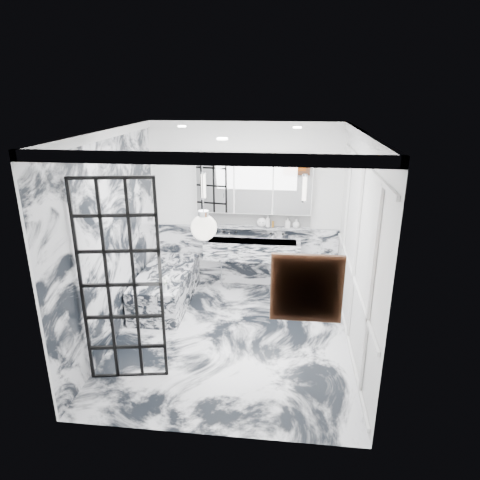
# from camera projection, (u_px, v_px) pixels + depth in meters

# --- Properties ---
(floor) EXTENTS (3.60, 3.60, 0.00)m
(floor) POSITION_uv_depth(u_px,v_px,m) (232.00, 337.00, 5.97)
(floor) COLOR white
(floor) RESTS_ON ground
(ceiling) EXTENTS (3.60, 3.60, 0.00)m
(ceiling) POSITION_uv_depth(u_px,v_px,m) (230.00, 132.00, 5.04)
(ceiling) COLOR white
(ceiling) RESTS_ON wall_back
(wall_back) EXTENTS (3.60, 0.00, 3.60)m
(wall_back) POSITION_uv_depth(u_px,v_px,m) (245.00, 207.00, 7.19)
(wall_back) COLOR white
(wall_back) RESTS_ON floor
(wall_front) EXTENTS (3.60, 0.00, 3.60)m
(wall_front) POSITION_uv_depth(u_px,v_px,m) (204.00, 311.00, 3.82)
(wall_front) COLOR white
(wall_front) RESTS_ON floor
(wall_left) EXTENTS (0.00, 3.60, 3.60)m
(wall_left) POSITION_uv_depth(u_px,v_px,m) (112.00, 238.00, 5.68)
(wall_left) COLOR white
(wall_left) RESTS_ON floor
(wall_right) EXTENTS (0.00, 3.60, 3.60)m
(wall_right) POSITION_uv_depth(u_px,v_px,m) (358.00, 248.00, 5.33)
(wall_right) COLOR white
(wall_right) RESTS_ON floor
(marble_clad_back) EXTENTS (3.18, 0.05, 1.05)m
(marble_clad_back) POSITION_uv_depth(u_px,v_px,m) (245.00, 256.00, 7.46)
(marble_clad_back) COLOR white
(marble_clad_back) RESTS_ON floor
(marble_clad_left) EXTENTS (0.02, 3.56, 2.68)m
(marble_clad_left) POSITION_uv_depth(u_px,v_px,m) (113.00, 243.00, 5.69)
(marble_clad_left) COLOR white
(marble_clad_left) RESTS_ON floor
(panel_molding) EXTENTS (0.03, 3.40, 2.30)m
(panel_molding) POSITION_uv_depth(u_px,v_px,m) (355.00, 255.00, 5.37)
(panel_molding) COLOR white
(panel_molding) RESTS_ON floor
(soap_bottle_a) EXTENTS (0.09, 0.09, 0.20)m
(soap_bottle_a) POSITION_uv_depth(u_px,v_px,m) (268.00, 221.00, 7.13)
(soap_bottle_a) COLOR #8C5919
(soap_bottle_a) RESTS_ON ledge
(soap_bottle_b) EXTENTS (0.09, 0.09, 0.17)m
(soap_bottle_b) POSITION_uv_depth(u_px,v_px,m) (288.00, 223.00, 7.10)
(soap_bottle_b) COLOR #4C4C51
(soap_bottle_b) RESTS_ON ledge
(soap_bottle_c) EXTENTS (0.12, 0.12, 0.15)m
(soap_bottle_c) POSITION_uv_depth(u_px,v_px,m) (296.00, 223.00, 7.09)
(soap_bottle_c) COLOR silver
(soap_bottle_c) RESTS_ON ledge
(face_pot) EXTENTS (0.16, 0.16, 0.16)m
(face_pot) POSITION_uv_depth(u_px,v_px,m) (262.00, 222.00, 7.15)
(face_pot) COLOR white
(face_pot) RESTS_ON ledge
(amber_bottle) EXTENTS (0.04, 0.04, 0.10)m
(amber_bottle) POSITION_uv_depth(u_px,v_px,m) (273.00, 224.00, 7.14)
(amber_bottle) COLOR #8C5919
(amber_bottle) RESTS_ON ledge
(flower_vase) EXTENTS (0.07, 0.07, 0.12)m
(flower_vase) POSITION_uv_depth(u_px,v_px,m) (165.00, 288.00, 6.05)
(flower_vase) COLOR silver
(flower_vase) RESTS_ON bathtub
(crittall_door) EXTENTS (0.87, 0.18, 2.42)m
(crittall_door) POSITION_uv_depth(u_px,v_px,m) (121.00, 285.00, 4.77)
(crittall_door) COLOR black
(crittall_door) RESTS_ON floor
(artwork) EXTENTS (0.52, 0.05, 0.52)m
(artwork) POSITION_uv_depth(u_px,v_px,m) (307.00, 288.00, 3.68)
(artwork) COLOR #C94C14
(artwork) RESTS_ON wall_front
(pendant_light) EXTENTS (0.25, 0.25, 0.25)m
(pendant_light) POSITION_uv_depth(u_px,v_px,m) (204.00, 228.00, 4.15)
(pendant_light) COLOR white
(pendant_light) RESTS_ON ceiling
(trough_sink) EXTENTS (1.60, 0.45, 0.30)m
(trough_sink) POSITION_uv_depth(u_px,v_px,m) (252.00, 250.00, 7.17)
(trough_sink) COLOR silver
(trough_sink) RESTS_ON wall_back
(ledge) EXTENTS (1.90, 0.14, 0.04)m
(ledge) POSITION_uv_depth(u_px,v_px,m) (253.00, 227.00, 7.21)
(ledge) COLOR silver
(ledge) RESTS_ON wall_back
(subway_tile) EXTENTS (1.90, 0.03, 0.23)m
(subway_tile) POSITION_uv_depth(u_px,v_px,m) (254.00, 219.00, 7.22)
(subway_tile) COLOR white
(subway_tile) RESTS_ON wall_back
(mirror_cabinet) EXTENTS (1.90, 0.16, 1.00)m
(mirror_cabinet) POSITION_uv_depth(u_px,v_px,m) (254.00, 183.00, 6.96)
(mirror_cabinet) COLOR white
(mirror_cabinet) RESTS_ON wall_back
(sconce_left) EXTENTS (0.07, 0.07, 0.40)m
(sconce_left) POSITION_uv_depth(u_px,v_px,m) (203.00, 186.00, 6.98)
(sconce_left) COLOR white
(sconce_left) RESTS_ON mirror_cabinet
(sconce_right) EXTENTS (0.07, 0.07, 0.40)m
(sconce_right) POSITION_uv_depth(u_px,v_px,m) (305.00, 188.00, 6.80)
(sconce_right) COLOR white
(sconce_right) RESTS_ON mirror_cabinet
(bathtub) EXTENTS (0.75, 1.65, 0.55)m
(bathtub) POSITION_uv_depth(u_px,v_px,m) (166.00, 287.00, 6.84)
(bathtub) COLOR silver
(bathtub) RESTS_ON floor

